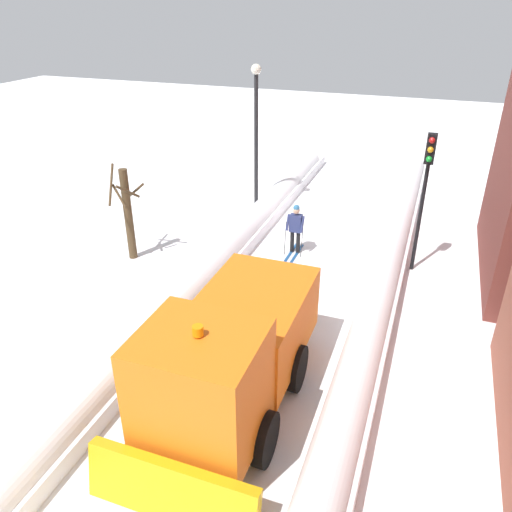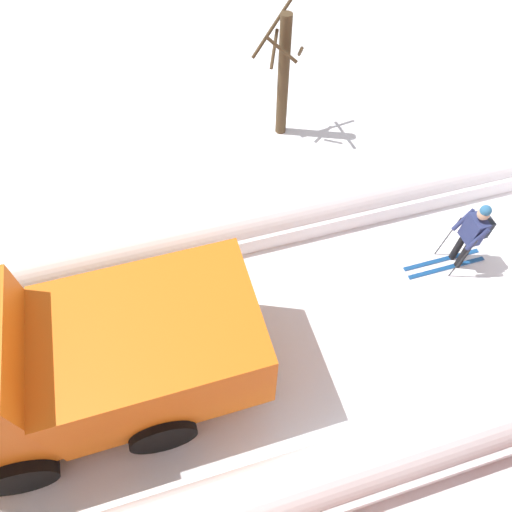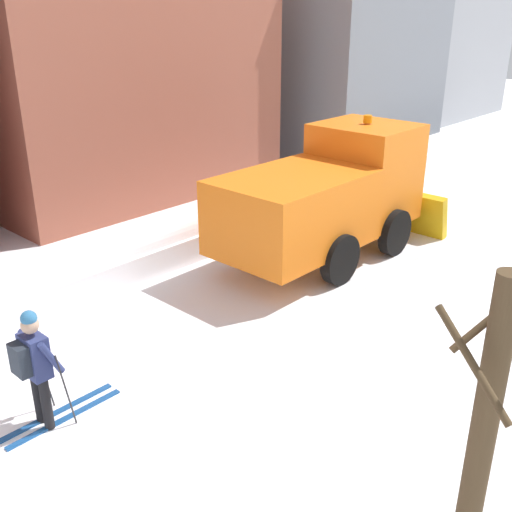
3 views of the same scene
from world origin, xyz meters
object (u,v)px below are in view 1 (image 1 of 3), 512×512
plow_truck (231,354)px  traffic_light_pole (426,178)px  street_lamp (256,123)px  skier (296,226)px  bare_tree_near (128,212)px

plow_truck → traffic_light_pole: size_ratio=1.31×
traffic_light_pole → street_lamp: size_ratio=0.78×
street_lamp → skier: bearing=129.1°
skier → bare_tree_near: bare_tree_near is taller
plow_truck → bare_tree_near: 8.14m
skier → street_lamp: (2.67, -3.29, 2.66)m
skier → street_lamp: bearing=-50.9°
plow_truck → traffic_light_pole: traffic_light_pole is taller
plow_truck → bare_tree_near: (6.02, -5.48, 0.21)m
bare_tree_near → plow_truck: bearing=137.7°
plow_truck → skier: bearing=-84.0°
skier → street_lamp: size_ratio=0.31×
plow_truck → street_lamp: 11.83m
street_lamp → bare_tree_near: bearing=65.8°
street_lamp → bare_tree_near: street_lamp is taller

